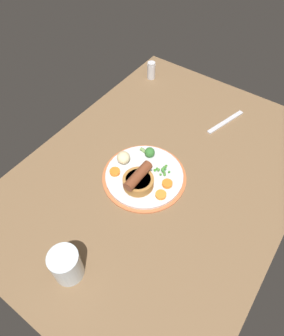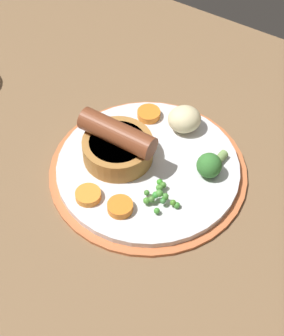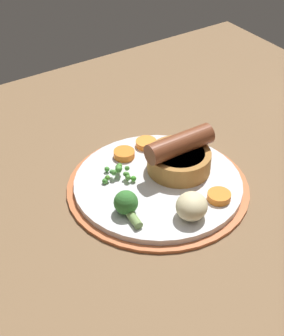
# 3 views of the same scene
# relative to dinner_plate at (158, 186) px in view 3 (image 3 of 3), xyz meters

# --- Properties ---
(dining_table) EXTENTS (1.10, 0.80, 0.03)m
(dining_table) POSITION_rel_dinner_plate_xyz_m (0.05, -0.03, -0.02)
(dining_table) COLOR brown
(dining_table) RESTS_ON ground
(dinner_plate) EXTENTS (0.27, 0.27, 0.01)m
(dinner_plate) POSITION_rel_dinner_plate_xyz_m (0.00, 0.00, 0.00)
(dinner_plate) COLOR #CC6B3D
(dinner_plate) RESTS_ON dining_table
(sausage_pudding) EXTENTS (0.11, 0.09, 0.06)m
(sausage_pudding) POSITION_rel_dinner_plate_xyz_m (-0.04, -0.01, 0.03)
(sausage_pudding) COLOR #AD7538
(sausage_pudding) RESTS_ON dinner_plate
(pea_pile) EXTENTS (0.05, 0.05, 0.02)m
(pea_pile) POSITION_rel_dinner_plate_xyz_m (0.04, -0.04, 0.02)
(pea_pile) COLOR #3F873D
(pea_pile) RESTS_ON dinner_plate
(broccoli_floret_near) EXTENTS (0.03, 0.06, 0.03)m
(broccoli_floret_near) POSITION_rel_dinner_plate_xyz_m (0.07, 0.03, 0.02)
(broccoli_floret_near) COLOR #387A33
(broccoli_floret_near) RESTS_ON dinner_plate
(potato_chunk_0) EXTENTS (0.06, 0.06, 0.04)m
(potato_chunk_0) POSITION_rel_dinner_plate_xyz_m (0.01, 0.09, 0.03)
(potato_chunk_0) COLOR beige
(potato_chunk_0) RESTS_ON dinner_plate
(carrot_slice_0) EXTENTS (0.05, 0.05, 0.01)m
(carrot_slice_0) POSITION_rel_dinner_plate_xyz_m (0.01, -0.08, 0.01)
(carrot_slice_0) COLOR orange
(carrot_slice_0) RESTS_ON dinner_plate
(carrot_slice_2) EXTENTS (0.04, 0.04, 0.01)m
(carrot_slice_2) POSITION_rel_dinner_plate_xyz_m (-0.05, 0.08, 0.01)
(carrot_slice_2) COLOR orange
(carrot_slice_2) RESTS_ON dinner_plate
(carrot_slice_3) EXTENTS (0.04, 0.04, 0.01)m
(carrot_slice_3) POSITION_rel_dinner_plate_xyz_m (-0.04, -0.09, 0.01)
(carrot_slice_3) COLOR orange
(carrot_slice_3) RESTS_ON dinner_plate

